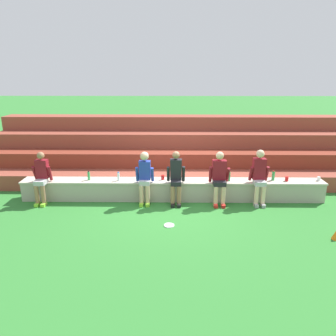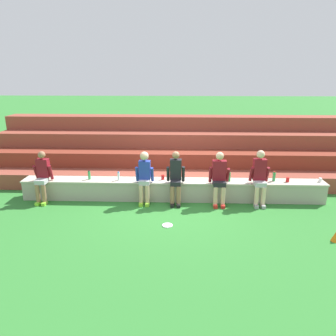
% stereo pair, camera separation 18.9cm
% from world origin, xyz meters
% --- Properties ---
extents(ground_plane, '(80.00, 80.00, 0.00)m').
position_xyz_m(ground_plane, '(0.00, 0.00, 0.00)').
color(ground_plane, '#2D752D').
extents(stone_seating_wall, '(8.21, 0.54, 0.55)m').
position_xyz_m(stone_seating_wall, '(0.00, 0.25, 0.29)').
color(stone_seating_wall, '#A8A08E').
rests_on(stone_seating_wall, ground).
extents(brick_bleachers, '(11.95, 3.03, 1.88)m').
position_xyz_m(brick_bleachers, '(0.00, 2.68, 0.70)').
color(brick_bleachers, brown).
rests_on(brick_bleachers, ground).
extents(person_far_left, '(0.48, 0.57, 1.37)m').
position_xyz_m(person_far_left, '(-3.47, -0.02, 0.73)').
color(person_far_left, '#996B4C').
rests_on(person_far_left, ground).
extents(person_left_of_center, '(0.48, 0.48, 1.40)m').
position_xyz_m(person_left_of_center, '(-0.73, -0.03, 0.76)').
color(person_left_of_center, '#DBAD89').
rests_on(person_left_of_center, ground).
extents(person_center, '(0.48, 0.51, 1.41)m').
position_xyz_m(person_center, '(0.09, -0.04, 0.75)').
color(person_center, '#996B4C').
rests_on(person_center, ground).
extents(person_right_of_center, '(0.54, 0.52, 1.41)m').
position_xyz_m(person_right_of_center, '(1.22, -0.04, 0.76)').
color(person_right_of_center, '#DBAD89').
rests_on(person_right_of_center, ground).
extents(person_far_right, '(0.50, 0.54, 1.45)m').
position_xyz_m(person_far_right, '(2.28, -0.00, 0.78)').
color(person_far_right, beige).
rests_on(person_far_right, ground).
extents(water_bottle_center_gap, '(0.08, 0.08, 0.27)m').
position_xyz_m(water_bottle_center_gap, '(2.74, 0.29, 0.68)').
color(water_bottle_center_gap, green).
rests_on(water_bottle_center_gap, stone_seating_wall).
extents(water_bottle_mid_left, '(0.07, 0.07, 0.27)m').
position_xyz_m(water_bottle_mid_left, '(1.53, 0.21, 0.68)').
color(water_bottle_mid_left, green).
rests_on(water_bottle_mid_left, stone_seating_wall).
extents(water_bottle_mid_right, '(0.06, 0.06, 0.25)m').
position_xyz_m(water_bottle_mid_right, '(-1.46, 0.19, 0.67)').
color(water_bottle_mid_right, silver).
rests_on(water_bottle_mid_right, stone_seating_wall).
extents(water_bottle_near_left, '(0.07, 0.07, 0.25)m').
position_xyz_m(water_bottle_near_left, '(-2.28, 0.25, 0.67)').
color(water_bottle_near_left, green).
rests_on(water_bottle_near_left, stone_seating_wall).
extents(plastic_cup_right_end, '(0.08, 0.08, 0.11)m').
position_xyz_m(plastic_cup_right_end, '(3.96, 0.27, 0.61)').
color(plastic_cup_right_end, white).
rests_on(plastic_cup_right_end, stone_seating_wall).
extents(plastic_cup_middle, '(0.09, 0.09, 0.12)m').
position_xyz_m(plastic_cup_middle, '(3.08, 0.22, 0.61)').
color(plastic_cup_middle, red).
rests_on(plastic_cup_middle, stone_seating_wall).
extents(plastic_cup_left_end, '(0.09, 0.09, 0.13)m').
position_xyz_m(plastic_cup_left_end, '(-0.27, 0.29, 0.62)').
color(plastic_cup_left_end, red).
rests_on(plastic_cup_left_end, stone_seating_wall).
extents(frisbee, '(0.24, 0.24, 0.02)m').
position_xyz_m(frisbee, '(-0.08, -1.35, 0.01)').
color(frisbee, white).
rests_on(frisbee, ground).
extents(sports_cone, '(0.18, 0.18, 0.24)m').
position_xyz_m(sports_cone, '(3.44, -1.91, 0.12)').
color(sports_cone, orange).
rests_on(sports_cone, ground).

